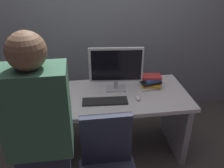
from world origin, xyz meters
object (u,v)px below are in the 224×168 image
Objects in this scene: mouse at (138,97)px; book_stack at (151,82)px; monitor at (116,67)px; desk at (111,113)px; person_at_desk at (43,149)px; keyboard at (105,101)px; cup_near_keyboard at (65,98)px.

book_stack is (0.18, 0.21, 0.05)m from mouse.
desk is at bearing -120.39° from monitor.
mouse is at bearing 40.93° from person_at_desk.
mouse is (0.25, -0.11, 0.24)m from desk.
keyboard is 0.56m from book_stack.
book_stack is at bearing 11.18° from cup_near_keyboard.
mouse is (0.33, 0.01, 0.01)m from keyboard.
book_stack is at bearing 27.40° from keyboard.
person_at_desk is 6.81× the size of book_stack.
monitor is at bearing 178.86° from book_stack.
monitor is 5.77× the size of cup_near_keyboard.
mouse is 1.07× the size of cup_near_keyboard.
cup_near_keyboard is at bearing 80.94° from person_at_desk.
monitor is 2.25× the size of book_stack.
desk is 0.53m from cup_near_keyboard.
keyboard is (-0.08, -0.13, 0.23)m from desk.
desk is at bearing 9.41° from cup_near_keyboard.
keyboard is (0.49, 0.69, -0.10)m from person_at_desk.
desk is 3.61× the size of keyboard.
monitor reaches higher than cup_near_keyboard.
mouse is 0.70m from cup_near_keyboard.
person_at_desk is 17.51× the size of cup_near_keyboard.
person_at_desk reaches higher than book_stack.
person_at_desk reaches higher than monitor.
desk is at bearing 55.29° from person_at_desk.
person_at_desk is 1.13m from monitor.
keyboard is at bearing 54.76° from person_at_desk.
desk is 0.95× the size of person_at_desk.
person_at_desk is 3.03× the size of monitor.
mouse is (0.18, -0.22, -0.24)m from monitor.
monitor is 1.26× the size of keyboard.
book_stack is (0.37, -0.01, -0.19)m from monitor.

